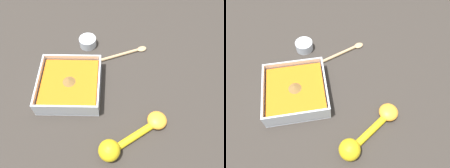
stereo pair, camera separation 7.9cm
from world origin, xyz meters
The scene contains 6 objects.
ground_plane centered at (0.00, 0.00, 0.00)m, with size 4.00×4.00×0.00m, color #332D28.
square_dish centered at (-0.01, -0.01, 0.03)m, with size 0.22×0.22×0.07m.
spice_bowl centered at (0.21, -0.06, 0.02)m, with size 0.07×0.07×0.04m.
lemon_squeezer centered at (-0.24, -0.18, 0.03)m, with size 0.14×0.19×0.07m.
lemon_half centered at (-0.14, -0.32, 0.02)m, with size 0.07×0.07×0.04m.
wooden_spoon centered at (0.16, -0.22, 0.01)m, with size 0.10×0.21×0.01m.
Camera 2 is at (-0.44, -0.09, 0.70)m, focal length 35.00 mm.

